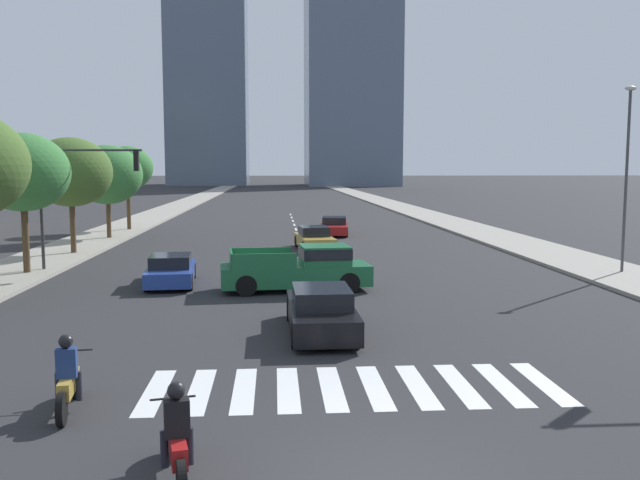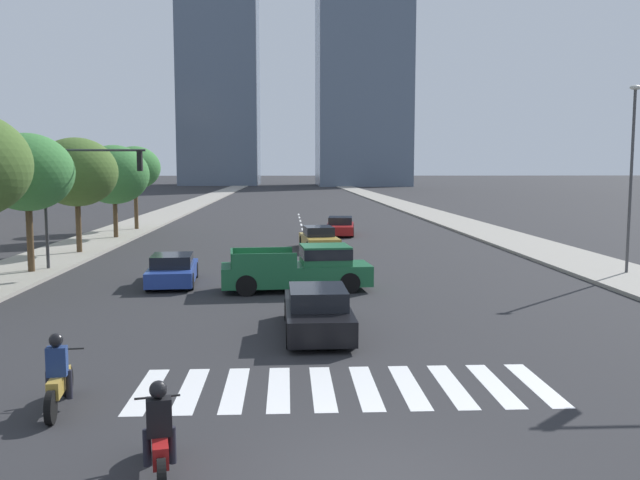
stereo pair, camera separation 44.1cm
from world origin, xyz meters
name	(u,v)px [view 1 (the left image)]	position (x,y,z in m)	size (l,w,h in m)	color
sidewalk_east	(515,242)	(12.85, 30.00, 0.07)	(4.00, 260.00, 0.15)	gray
sidewalk_west	(79,246)	(-12.85, 30.00, 0.07)	(4.00, 260.00, 0.15)	gray
crosswalk_near	(353,387)	(0.00, 4.31, 0.00)	(8.55, 2.86, 0.01)	silver
lane_divider_center	(300,241)	(0.00, 32.31, 0.00)	(0.14, 50.00, 0.01)	silver
motorcycle_lead	(68,381)	(-5.46, 3.32, 0.58)	(0.70, 2.09, 1.49)	black
motorcycle_trailing	(177,440)	(-3.04, 0.43, 0.58)	(0.79, 2.12, 1.49)	black
pickup_truck	(303,269)	(-0.56, 15.45, 0.81)	(5.63, 2.39, 1.67)	#1E6038
sedan_blue_0	(171,271)	(-5.64, 17.00, 0.55)	(2.04, 4.33, 1.19)	navy
sedan_gold_1	(314,239)	(0.63, 27.97, 0.59)	(2.18, 4.59, 1.28)	#B28E38
sedan_black_2	(321,312)	(-0.34, 8.91, 0.60)	(1.83, 4.60, 1.31)	black
sedan_red_3	(334,226)	(2.48, 36.12, 0.56)	(2.27, 4.88, 1.21)	maroon
traffic_signal_far	(80,181)	(-9.99, 20.50, 3.97)	(4.65, 0.28, 5.55)	#333335
street_lamp_east	(627,166)	(13.15, 18.09, 4.63)	(0.50, 0.24, 7.77)	#3F3F42
street_tree_second	(22,172)	(-12.05, 19.62, 4.35)	(3.85, 3.85, 5.84)	#4C3823
street_tree_third	(71,172)	(-12.05, 26.25, 4.31)	(4.19, 4.19, 5.96)	#4C3823
street_tree_fourth	(107,175)	(-12.05, 33.80, 4.11)	(4.37, 4.37, 5.83)	#4C3823
street_tree_fifth	(127,168)	(-12.05, 39.67, 4.54)	(3.62, 3.62, 5.95)	#4C3823
office_tower_left_skyline	(207,0)	(-18.96, 175.23, 48.87)	(20.51, 23.60, 98.80)	slate
office_tower_center_skyline	(351,13)	(18.47, 167.09, 44.38)	(23.02, 27.52, 101.45)	slate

